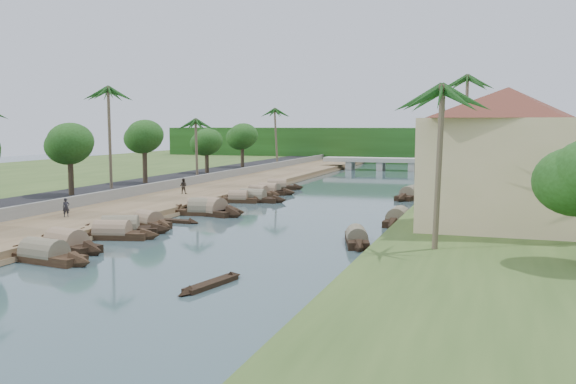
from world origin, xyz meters
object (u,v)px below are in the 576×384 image
(sampan_1, at_px, (66,245))
(person_near, at_px, (66,207))
(bridge, at_px, (397,162))
(sampan_0, at_px, (44,255))
(building_near, at_px, (506,158))

(sampan_1, xyz_separation_m, person_near, (-6.96, 9.19, 1.20))
(bridge, height_order, sampan_0, bridge)
(building_near, xyz_separation_m, sampan_1, (-28.95, -11.64, -5.97))
(sampan_0, xyz_separation_m, sampan_1, (-0.99, 3.53, 0.00))
(sampan_1, height_order, person_near, person_near)
(sampan_0, relative_size, sampan_1, 1.07)
(bridge, distance_m, person_near, 78.31)
(sampan_1, bearing_deg, person_near, 143.41)
(sampan_1, bearing_deg, building_near, 38.19)
(bridge, distance_m, sampan_0, 89.64)
(bridge, xyz_separation_m, building_near, (18.99, -74.00, 4.66))
(building_near, bearing_deg, sampan_1, -158.09)
(building_near, height_order, sampan_1, building_near)
(bridge, distance_m, building_near, 76.54)
(building_near, bearing_deg, person_near, -176.09)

